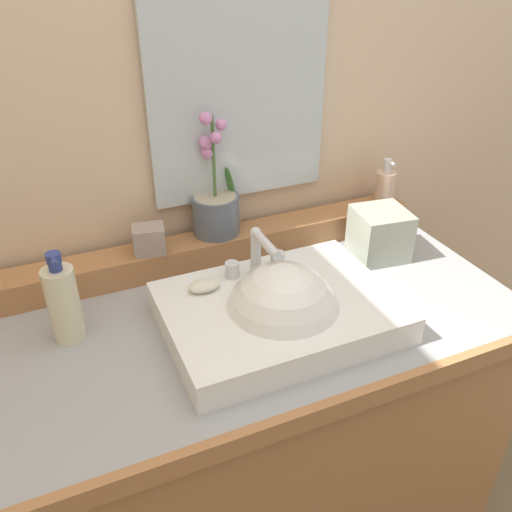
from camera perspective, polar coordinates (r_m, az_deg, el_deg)
wall_back at (r=1.40m, az=-8.33°, el=16.20°), size 2.94×0.20×2.55m
vanity_cabinet at (r=1.52m, az=-1.14°, el=-19.80°), size 1.25×0.62×0.90m
back_ledge at (r=1.38m, az=-5.33°, el=0.67°), size 1.17×0.09×0.07m
sink_basin at (r=1.16m, az=2.64°, el=-6.32°), size 0.48×0.36×0.27m
soap_bar at (r=1.17m, az=-5.52°, el=-3.15°), size 0.07×0.04×0.02m
potted_plant at (r=1.36m, az=-4.33°, el=5.34°), size 0.13×0.13×0.32m
soap_dispenser at (r=1.56m, az=13.50°, el=7.18°), size 0.05×0.06×0.13m
trinket_box at (r=1.31m, az=-11.26°, el=1.72°), size 0.08×0.07×0.07m
lotion_bottle at (r=1.16m, az=-19.73°, el=-4.69°), size 0.07×0.07×0.20m
tissue_box at (r=1.43m, az=12.98°, el=2.32°), size 0.14×0.14×0.13m
mirror at (r=1.33m, az=-1.79°, el=16.20°), size 0.45×0.02×0.48m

